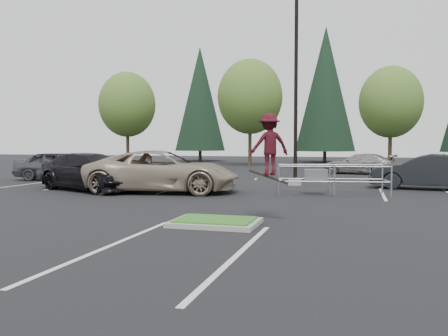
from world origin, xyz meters
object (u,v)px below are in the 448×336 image
(car_l_black, at_px, (89,172))
(car_l_grey, at_px, (58,166))
(decid_a, at_px, (127,107))
(skateboarder, at_px, (269,145))
(conif_b, at_px, (325,89))
(light_pole, at_px, (296,93))
(conif_a, at_px, (200,99))
(decid_b, at_px, (250,99))
(car_l_tan, at_px, (162,171))
(cart_corral, at_px, (320,176))
(decid_c, at_px, (391,104))
(car_far_silver, at_px, (360,164))
(car_r_charc, at_px, (427,172))

(car_l_black, xyz_separation_m, car_l_grey, (-4.76, 4.50, -0.01))
(decid_a, relative_size, skateboarder, 4.72)
(conif_b, bearing_deg, light_pole, -88.99)
(conif_a, bearing_deg, decid_b, -49.83)
(light_pole, bearing_deg, car_l_black, -149.53)
(light_pole, height_order, car_l_black, light_pole)
(light_pole, xyz_separation_m, car_l_tan, (-5.00, -5.00, -3.67))
(decid_a, bearing_deg, cart_corral, -47.85)
(decid_c, relative_size, skateboarder, 4.44)
(car_l_black, distance_m, car_far_silver, 18.66)
(decid_a, height_order, car_l_tan, decid_a)
(decid_c, bearing_deg, conif_b, 119.32)
(decid_c, relative_size, car_l_black, 1.47)
(decid_c, xyz_separation_m, car_l_tan, (-10.49, -22.83, -4.36))
(car_l_grey, bearing_deg, skateboarder, -134.50)
(decid_b, relative_size, car_far_silver, 2.03)
(car_r_charc, bearing_deg, car_l_black, -62.68)
(decid_c, distance_m, conif_a, 22.50)
(car_l_tan, bearing_deg, car_l_black, 80.78)
(decid_a, height_order, skateboarder, decid_a)
(skateboarder, height_order, car_l_grey, skateboarder)
(decid_c, xyz_separation_m, car_l_grey, (-18.75, -18.33, -4.44))
(skateboarder, xyz_separation_m, car_far_silver, (2.41, 20.62, -1.37))
(car_l_black, bearing_deg, cart_corral, -61.58)
(conif_a, height_order, car_far_silver, conif_a)
(decid_a, height_order, car_r_charc, decid_a)
(car_l_tan, relative_size, car_l_black, 1.13)
(skateboarder, xyz_separation_m, car_l_grey, (-13.96, 10.50, -1.24))
(decid_a, xyz_separation_m, car_r_charc, (24.51, -18.53, -4.78))
(decid_b, height_order, car_far_silver, decid_b)
(car_r_charc, bearing_deg, car_l_tan, -57.68)
(decid_c, xyz_separation_m, car_l_black, (-13.99, -22.83, -4.43))
(car_far_silver, bearing_deg, car_r_charc, 28.12)
(conif_a, xyz_separation_m, car_l_black, (6.00, -33.00, -6.27))
(decid_b, relative_size, conif_b, 0.66)
(car_l_tan, relative_size, car_l_grey, 1.34)
(decid_a, xyz_separation_m, skateboarder, (19.21, -29.03, -3.53))
(decid_a, xyz_separation_m, car_l_black, (10.01, -23.03, -4.76))
(conif_b, xyz_separation_m, car_r_charc, (6.50, -29.00, -7.05))
(decid_c, distance_m, car_l_tan, 25.50)
(conif_b, xyz_separation_m, car_l_grey, (-12.76, -29.00, -7.03))
(decid_b, xyz_separation_m, cart_corral, (8.02, -22.62, -5.27))
(decid_a, bearing_deg, decid_b, 2.39)
(car_l_black, height_order, car_far_silver, car_l_black)
(cart_corral, bearing_deg, decid_c, 69.55)
(light_pole, xyz_separation_m, decid_c, (5.49, 17.83, 0.69))
(light_pole, distance_m, car_l_grey, 13.79)
(decid_a, distance_m, conif_a, 10.85)
(cart_corral, height_order, skateboarder, skateboarder)
(decid_b, bearing_deg, cart_corral, -70.47)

